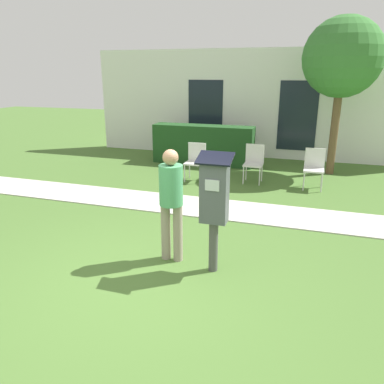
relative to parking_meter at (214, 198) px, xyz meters
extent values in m
plane|color=#476B2D|center=(-0.76, -0.60, -1.02)|extent=(40.00, 40.00, 0.00)
cube|color=beige|center=(-0.76, 2.29, -1.01)|extent=(12.00, 1.10, 0.02)
cube|color=white|center=(-0.76, 7.27, 0.58)|extent=(10.00, 0.24, 3.20)
cube|color=#19232D|center=(-2.16, 7.14, 0.28)|extent=(1.10, 0.02, 2.00)
cube|color=#19232D|center=(0.64, 7.14, 0.28)|extent=(1.10, 0.02, 2.00)
cylinder|color=#4C4C4C|center=(0.00, 0.00, -0.67)|extent=(0.12, 0.12, 0.70)
cube|color=#4C5156|center=(0.00, 0.00, 0.08)|extent=(0.34, 0.22, 0.80)
cube|color=silver|center=(0.00, -0.12, 0.20)|extent=(0.18, 0.01, 0.14)
cube|color=black|center=(0.00, 0.00, 0.51)|extent=(0.44, 0.31, 0.12)
cylinder|color=gray|center=(-0.72, 0.12, -0.61)|extent=(0.13, 0.13, 0.82)
cylinder|color=gray|center=(-0.54, 0.12, -0.61)|extent=(0.13, 0.13, 0.82)
cylinder|color=#4C9E66|center=(-0.63, 0.12, 0.08)|extent=(0.32, 0.32, 0.55)
sphere|color=tan|center=(-0.63, 0.12, 0.46)|extent=(0.21, 0.21, 0.21)
cylinder|color=silver|center=(-1.72, 3.85, -0.81)|extent=(0.03, 0.03, 0.42)
cylinder|color=silver|center=(-1.34, 3.85, -0.81)|extent=(0.03, 0.03, 0.42)
cylinder|color=silver|center=(-1.72, 4.23, -0.81)|extent=(0.03, 0.03, 0.42)
cylinder|color=silver|center=(-1.34, 4.23, -0.81)|extent=(0.03, 0.03, 0.42)
cube|color=silver|center=(-1.53, 4.04, -0.58)|extent=(0.44, 0.44, 0.04)
cube|color=silver|center=(-1.53, 4.25, -0.34)|extent=(0.44, 0.04, 0.44)
cylinder|color=silver|center=(-0.35, 4.12, -0.81)|extent=(0.03, 0.03, 0.42)
cylinder|color=silver|center=(0.03, 4.12, -0.81)|extent=(0.03, 0.03, 0.42)
cylinder|color=silver|center=(-0.35, 4.50, -0.81)|extent=(0.03, 0.03, 0.42)
cylinder|color=silver|center=(0.03, 4.50, -0.81)|extent=(0.03, 0.03, 0.42)
cube|color=silver|center=(-0.16, 4.31, -0.58)|extent=(0.44, 0.44, 0.04)
cube|color=silver|center=(-0.16, 4.51, -0.34)|extent=(0.44, 0.04, 0.44)
cylinder|color=silver|center=(1.02, 4.03, -0.81)|extent=(0.03, 0.03, 0.42)
cylinder|color=silver|center=(1.40, 4.03, -0.81)|extent=(0.03, 0.03, 0.42)
cylinder|color=silver|center=(1.02, 4.41, -0.81)|extent=(0.03, 0.03, 0.42)
cylinder|color=silver|center=(1.40, 4.41, -0.81)|extent=(0.03, 0.03, 0.42)
cube|color=silver|center=(1.21, 4.22, -0.58)|extent=(0.44, 0.44, 0.04)
cube|color=silver|center=(1.21, 4.42, -0.34)|extent=(0.44, 0.04, 0.44)
cube|color=#1E471E|center=(-1.84, 5.83, -0.47)|extent=(2.87, 0.60, 1.10)
cylinder|color=brown|center=(1.62, 5.79, 0.08)|extent=(0.20, 0.20, 2.20)
sphere|color=#387533|center=(1.62, 5.79, 1.85)|extent=(1.90, 1.90, 1.90)
camera|label=1|loc=(1.10, -4.33, 1.52)|focal=35.00mm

